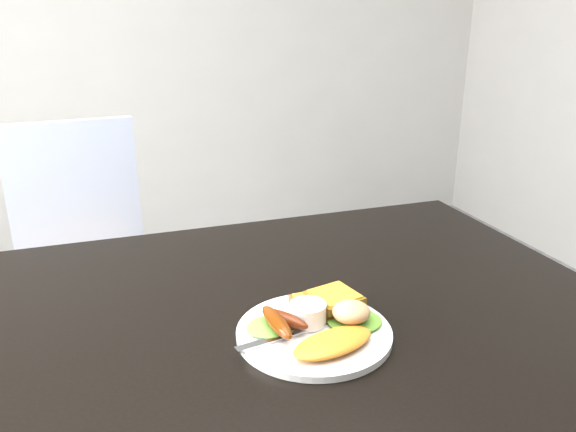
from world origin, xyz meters
name	(u,v)px	position (x,y,z in m)	size (l,w,h in m)	color
dining_table	(261,319)	(0.00, 0.00, 0.73)	(1.20, 0.80, 0.04)	black
dining_chair	(84,285)	(-0.31, 0.82, 0.45)	(0.39, 0.39, 0.05)	#9D7253
person	(140,201)	(-0.15, 0.45, 0.81)	(0.59, 0.39, 1.63)	navy
plate	(314,333)	(0.05, -0.11, 0.76)	(0.23, 0.23, 0.01)	white
lettuce_left	(269,326)	(-0.01, -0.08, 0.77)	(0.07, 0.06, 0.01)	#3A912E
lettuce_right	(354,321)	(0.12, -0.11, 0.77)	(0.08, 0.08, 0.01)	#4F8325
omelette	(333,343)	(0.06, -0.16, 0.77)	(0.13, 0.06, 0.02)	#F6A03D
sausage_a	(277,322)	(-0.01, -0.10, 0.78)	(0.02, 0.10, 0.02)	#6B340C
sausage_b	(285,319)	(0.01, -0.10, 0.78)	(0.02, 0.08, 0.02)	#621E0C
ramekin	(308,313)	(0.05, -0.09, 0.78)	(0.06, 0.06, 0.03)	white
toast_a	(321,306)	(0.08, -0.06, 0.77)	(0.08, 0.08, 0.01)	brown
toast_b	(334,298)	(0.10, -0.06, 0.78)	(0.07, 0.07, 0.01)	brown
potato_salad	(351,312)	(0.11, -0.12, 0.79)	(0.06, 0.05, 0.03)	#C6BC91
fork	(288,335)	(0.01, -0.11, 0.76)	(0.17, 0.01, 0.00)	#ADAFB7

